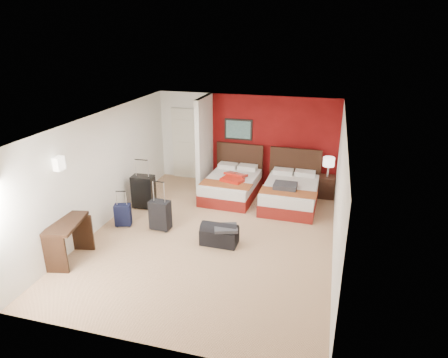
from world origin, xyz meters
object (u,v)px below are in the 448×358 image
(bed_left, at_px, (231,187))
(desk, at_px, (69,241))
(nightstand, at_px, (326,187))
(suitcase_charcoal, at_px, (160,216))
(duffel_bag, at_px, (219,235))
(bed_right, at_px, (290,195))
(suitcase_navy, at_px, (123,216))
(table_lamp, at_px, (328,167))
(suitcase_black, at_px, (144,192))
(red_suitcase_open, at_px, (234,177))

(bed_left, height_order, desk, desk)
(nightstand, height_order, suitcase_charcoal, suitcase_charcoal)
(nightstand, height_order, desk, desk)
(suitcase_charcoal, xyz_separation_m, duffel_bag, (1.42, -0.26, -0.13))
(nightstand, relative_size, suitcase_charcoal, 0.88)
(bed_left, xyz_separation_m, nightstand, (2.40, 0.64, 0.01))
(bed_right, height_order, nightstand, nightstand)
(suitcase_navy, bearing_deg, desk, -116.85)
(table_lamp, bearing_deg, nightstand, 0.00)
(suitcase_black, relative_size, suitcase_navy, 1.63)
(suitcase_black, bearing_deg, duffel_bag, -30.70)
(suitcase_navy, distance_m, desk, 1.58)
(suitcase_navy, bearing_deg, bed_left, 32.37)
(red_suitcase_open, height_order, desk, desk)
(red_suitcase_open, bearing_deg, bed_left, 150.93)
(table_lamp, relative_size, suitcase_charcoal, 0.81)
(duffel_bag, bearing_deg, red_suitcase_open, 97.65)
(red_suitcase_open, height_order, suitcase_charcoal, suitcase_charcoal)
(nightstand, bearing_deg, suitcase_navy, -148.10)
(red_suitcase_open, relative_size, duffel_bag, 0.99)
(bed_right, relative_size, desk, 1.88)
(bed_right, bearing_deg, suitcase_navy, -147.47)
(table_lamp, bearing_deg, bed_right, -137.63)
(bed_right, relative_size, suitcase_navy, 3.79)
(suitcase_charcoal, relative_size, duffel_bag, 0.86)
(red_suitcase_open, bearing_deg, suitcase_black, -135.18)
(bed_right, distance_m, red_suitcase_open, 1.48)
(table_lamp, bearing_deg, suitcase_navy, -146.40)
(bed_right, xyz_separation_m, duffel_bag, (-1.18, -2.29, -0.09))
(suitcase_black, xyz_separation_m, duffel_bag, (2.27, -1.22, -0.21))
(suitcase_navy, bearing_deg, table_lamp, 16.72)
(bed_left, relative_size, suitcase_charcoal, 2.79)
(suitcase_black, bearing_deg, suitcase_navy, -93.39)
(bed_right, height_order, suitcase_charcoal, suitcase_charcoal)
(bed_left, bearing_deg, duffel_bag, -78.66)
(bed_left, xyz_separation_m, suitcase_navy, (-1.92, -2.23, -0.03))
(suitcase_black, bearing_deg, suitcase_charcoal, -50.61)
(nightstand, xyz_separation_m, suitcase_navy, (-4.32, -2.87, -0.04))
(bed_left, distance_m, nightstand, 2.48)
(duffel_bag, bearing_deg, suitcase_charcoal, 170.48)
(bed_left, distance_m, suitcase_navy, 2.94)
(bed_left, relative_size, suitcase_black, 2.27)
(suitcase_navy, distance_m, duffel_bag, 2.30)
(nightstand, distance_m, suitcase_charcoal, 4.44)
(bed_right, bearing_deg, duffel_bag, -115.78)
(suitcase_navy, xyz_separation_m, desk, (-0.27, -1.54, 0.17))
(bed_right, bearing_deg, bed_left, 176.38)
(suitcase_charcoal, relative_size, suitcase_navy, 1.32)
(bed_right, distance_m, duffel_bag, 2.57)
(suitcase_black, bearing_deg, desk, -98.88)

